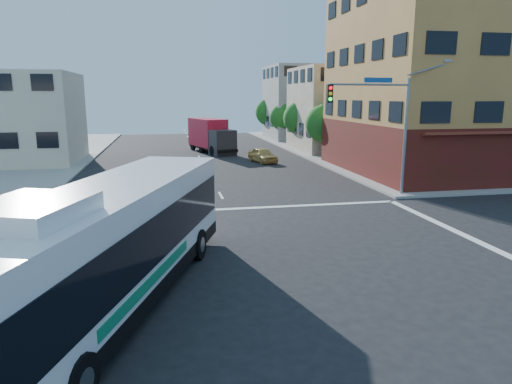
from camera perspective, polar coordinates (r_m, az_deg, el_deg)
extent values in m
plane|color=black|center=(15.68, 1.31, -10.50)|extent=(120.00, 120.00, 0.00)
cube|color=gray|center=(62.49, 26.69, 5.26)|extent=(50.00, 50.00, 0.15)
cube|color=#B78441|center=(40.03, 24.81, 12.34)|extent=(18.00, 15.00, 14.00)
cube|color=#5A1415|center=(40.22, 24.19, 5.22)|extent=(18.09, 15.08, 4.00)
cube|color=#C7B598|center=(52.21, 11.76, 10.08)|extent=(12.00, 10.00, 9.00)
cube|color=gray|center=(65.34, 6.97, 11.01)|extent=(12.00, 10.00, 10.00)
cube|color=beige|center=(46.32, -28.82, 8.04)|extent=(12.00, 10.00, 8.00)
cylinder|color=gray|center=(28.69, 18.12, 6.39)|extent=(0.18, 0.18, 7.00)
cylinder|color=gray|center=(27.23, 14.10, 12.90)|extent=(5.01, 0.62, 0.12)
cube|color=black|center=(26.03, 9.17, 12.06)|extent=(0.32, 0.30, 1.00)
sphere|color=#FF0C0C|center=(25.88, 9.33, 12.72)|extent=(0.20, 0.20, 0.20)
sphere|color=yellow|center=(25.87, 9.31, 12.05)|extent=(0.20, 0.20, 0.20)
sphere|color=#19FF33|center=(25.87, 9.28, 11.39)|extent=(0.20, 0.20, 0.20)
cube|color=navy|center=(27.49, 15.05, 13.36)|extent=(1.80, 0.22, 0.28)
cube|color=gray|center=(30.15, 22.76, 14.89)|extent=(0.50, 0.22, 0.14)
cylinder|color=#3B2415|center=(45.00, 8.39, 5.42)|extent=(0.28, 0.28, 1.92)
sphere|color=#175017|center=(44.80, 8.48, 8.47)|extent=(3.60, 3.60, 3.60)
sphere|color=#175017|center=(44.61, 9.14, 9.60)|extent=(2.52, 2.52, 2.52)
cylinder|color=#3B2415|center=(52.56, 5.49, 6.46)|extent=(0.28, 0.28, 1.99)
sphere|color=#175017|center=(52.39, 5.54, 9.20)|extent=(3.80, 3.80, 3.80)
sphere|color=#175017|center=(52.18, 6.08, 10.22)|extent=(2.66, 2.66, 2.66)
cylinder|color=#3B2415|center=(60.25, 3.31, 7.14)|extent=(0.28, 0.28, 1.89)
sphere|color=#175017|center=(60.10, 3.34, 9.33)|extent=(3.40, 3.40, 3.40)
sphere|color=#175017|center=(59.88, 3.79, 10.13)|extent=(2.38, 2.38, 2.38)
cylinder|color=#3B2415|center=(68.00, 1.62, 7.76)|extent=(0.28, 0.28, 2.03)
sphere|color=#175017|center=(67.86, 1.64, 9.96)|extent=(4.00, 4.00, 4.00)
sphere|color=#175017|center=(67.63, 2.04, 10.80)|extent=(2.80, 2.80, 2.80)
cube|color=black|center=(13.97, -17.36, -11.31)|extent=(7.12, 13.34, 0.49)
cube|color=white|center=(13.50, -17.72, -6.06)|extent=(7.10, 13.31, 3.12)
cube|color=black|center=(13.45, -17.77, -5.28)|extent=(7.02, 12.96, 1.37)
cube|color=black|center=(19.32, -9.21, -0.03)|extent=(2.44, 0.94, 1.48)
cube|color=#E5590C|center=(19.15, -9.29, 3.19)|extent=(1.99, 0.76, 0.31)
cube|color=white|center=(13.13, -18.13, 0.17)|extent=(6.96, 13.05, 0.13)
cube|color=white|center=(10.33, -26.39, -2.10)|extent=(2.66, 2.93, 0.39)
cube|color=#0E7D51|center=(13.99, -23.76, -9.34)|extent=(2.07, 5.67, 0.31)
cube|color=#0E7D51|center=(12.75, -12.81, -10.66)|extent=(2.07, 5.67, 0.31)
cylinder|color=black|center=(18.07, -15.28, -5.93)|extent=(0.70, 1.18, 1.14)
cylinder|color=#99999E|center=(18.13, -15.73, -5.89)|extent=(0.24, 0.55, 0.57)
cylinder|color=black|center=(17.20, -7.23, -6.51)|extent=(0.70, 1.18, 1.14)
cylinder|color=#99999E|center=(17.16, -6.73, -6.54)|extent=(0.24, 0.55, 0.57)
cylinder|color=black|center=(10.15, -21.30, -21.22)|extent=(0.70, 1.18, 1.14)
cylinder|color=#99999E|center=(10.08, -20.48, -21.41)|extent=(0.24, 0.55, 0.57)
cube|color=#26252A|center=(46.90, -4.21, 6.17)|extent=(2.84, 2.77, 2.57)
cube|color=black|center=(46.02, -3.71, 6.56)|extent=(1.99, 0.73, 0.99)
cube|color=red|center=(50.23, -6.07, 7.42)|extent=(3.99, 5.99, 2.96)
cube|color=black|center=(49.30, -5.48, 5.56)|extent=(4.54, 8.18, 0.30)
cylinder|color=black|center=(46.73, -5.45, 5.15)|extent=(0.57, 1.02, 0.99)
cylinder|color=black|center=(47.61, -3.16, 5.31)|extent=(0.57, 1.02, 0.99)
cylinder|color=black|center=(49.34, -6.81, 5.48)|extent=(0.57, 1.02, 0.99)
cylinder|color=black|center=(50.17, -4.62, 5.63)|extent=(0.57, 1.02, 0.99)
cylinder|color=black|center=(51.62, -7.88, 5.74)|extent=(0.57, 1.02, 0.99)
cylinder|color=black|center=(52.41, -5.76, 5.88)|extent=(0.57, 1.02, 0.99)
imported|color=tan|center=(41.87, 0.84, 4.65)|extent=(2.43, 4.13, 1.32)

